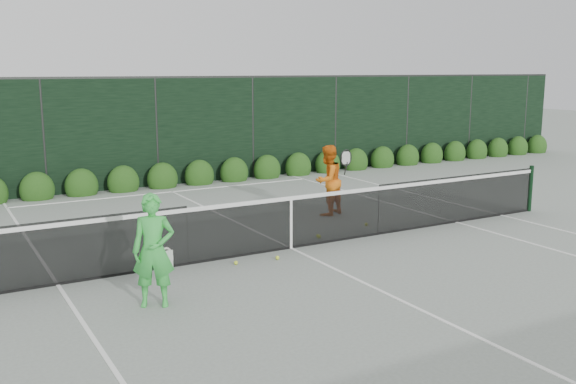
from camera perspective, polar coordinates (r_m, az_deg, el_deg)
ground at (r=11.84m, az=0.26°, el=-5.05°), size 80.00×80.00×0.00m
tennis_net at (r=11.69m, az=0.16°, el=-2.56°), size 12.90×0.10×1.07m
player_woman at (r=9.03m, az=-11.86°, el=-5.12°), size 0.69×0.59×1.59m
player_man at (r=14.40m, az=3.56°, el=1.05°), size 0.97×0.84×1.59m
court_lines at (r=11.84m, az=0.26°, el=-5.02°), size 11.03×23.83×0.01m
windscreen_fence at (r=9.30m, az=8.66°, el=0.02°), size 32.00×21.07×3.06m
hedge_row at (r=18.18m, az=-11.09°, el=1.13°), size 31.66×0.65×0.94m
tennis_balls at (r=11.79m, az=-0.35°, el=-4.94°), size 5.18×1.26×0.07m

